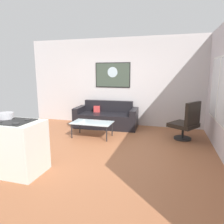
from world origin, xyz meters
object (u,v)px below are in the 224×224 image
at_px(mixing_bowl, 6,116).
at_px(wall_painting, 113,75).
at_px(couch, 106,118).
at_px(coffee_table, 92,123).
at_px(armchair, 187,122).

distance_m(mixing_bowl, wall_painting, 3.82).
bearing_deg(wall_painting, couch, -98.72).
xyz_separation_m(coffee_table, armchair, (2.41, 0.43, 0.09)).
relative_size(couch, coffee_table, 1.85).
relative_size(coffee_table, wall_painting, 0.92).
distance_m(coffee_table, armchair, 2.45).
bearing_deg(coffee_table, couch, 86.99).
bearing_deg(couch, mixing_bowl, -104.89).
xyz_separation_m(couch, coffee_table, (-0.06, -1.08, 0.09)).
bearing_deg(wall_painting, mixing_bowl, -104.11).
bearing_deg(mixing_bowl, couch, 75.11).
distance_m(coffee_table, mixing_bowl, 2.31).
bearing_deg(armchair, wall_painting, 153.72).
bearing_deg(couch, coffee_table, -93.01).
bearing_deg(wall_painting, armchair, -26.28).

